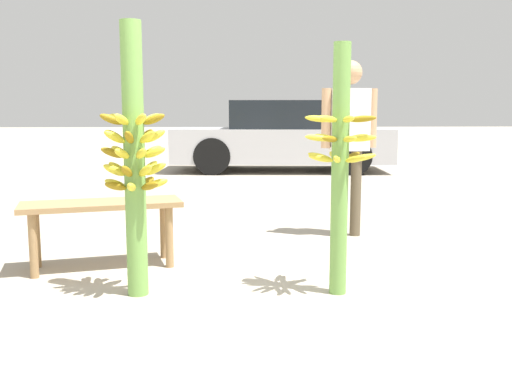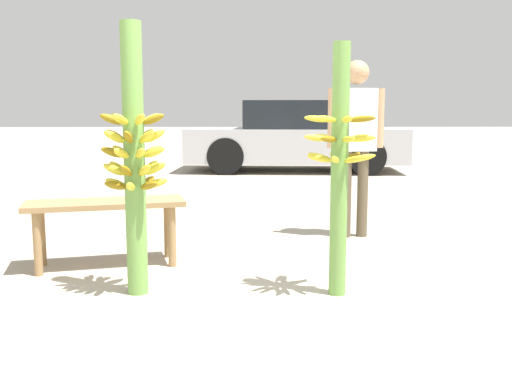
% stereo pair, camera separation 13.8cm
% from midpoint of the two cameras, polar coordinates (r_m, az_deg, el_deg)
% --- Properties ---
extents(ground_plane, '(80.00, 80.00, 0.00)m').
position_cam_midpoint_polar(ground_plane, '(3.52, -1.00, -11.51)').
color(ground_plane, '#A89E8C').
extents(banana_stalk_left, '(0.42, 0.42, 1.73)m').
position_cam_midpoint_polar(banana_stalk_left, '(3.68, -11.03, 3.29)').
color(banana_stalk_left, '#6B9E47').
rests_on(banana_stalk_left, ground_plane).
extents(banana_stalk_center, '(0.46, 0.46, 1.61)m').
position_cam_midpoint_polar(banana_stalk_center, '(3.65, 9.43, 2.78)').
color(banana_stalk_center, '#6B9E47').
rests_on(banana_stalk_center, ground_plane).
extents(vendor_person, '(0.54, 0.22, 1.64)m').
position_cam_midpoint_polar(vendor_person, '(5.41, 10.67, 6.06)').
color(vendor_person, brown).
rests_on(vendor_person, ground_plane).
extents(market_bench, '(1.24, 0.68, 0.51)m').
position_cam_midpoint_polar(market_bench, '(4.47, -13.96, -1.94)').
color(market_bench, '#99754C').
rests_on(market_bench, ground_plane).
extents(parked_car, '(4.35, 2.05, 1.38)m').
position_cam_midpoint_polar(parked_car, '(11.41, 4.54, 5.51)').
color(parked_car, '#B7B7BC').
rests_on(parked_car, ground_plane).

